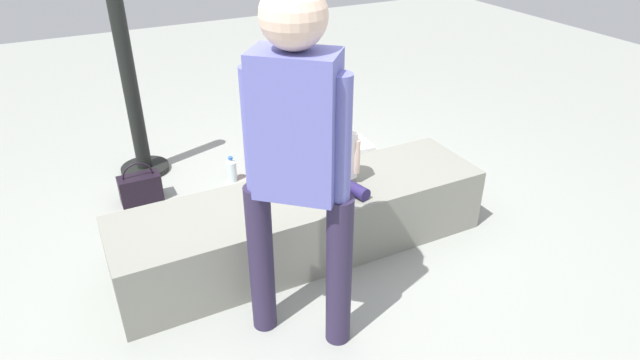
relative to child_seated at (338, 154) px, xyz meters
name	(u,v)px	position (x,y,z in m)	size (l,w,h in m)	color
ground_plane	(305,250)	(-0.21, 0.01, -0.62)	(12.00, 12.00, 0.00)	gray
concrete_ledge	(305,222)	(-0.21, 0.01, -0.42)	(2.21, 0.57, 0.40)	gray
child_seated	(338,154)	(0.00, 0.00, 0.00)	(0.29, 0.34, 0.48)	navy
adult_standing	(297,150)	(-0.52, -0.58, 0.40)	(0.41, 0.38, 1.69)	#2C2340
cake_plate	(292,187)	(-0.26, 0.07, -0.19)	(0.22, 0.22, 0.07)	white
gift_bag	(290,149)	(0.16, 1.04, -0.46)	(0.24, 0.10, 0.35)	#B259BF
railing_post	(134,109)	(-0.88, 1.49, -0.11)	(0.36, 0.36, 1.31)	black
water_bottle_near_gift	(232,170)	(-0.33, 1.04, -0.53)	(0.08, 0.08, 0.20)	silver
party_cup_red	(251,171)	(-0.18, 1.01, -0.56)	(0.07, 0.07, 0.12)	red
cake_box_white	(351,150)	(0.67, 0.97, -0.56)	(0.29, 0.28, 0.12)	white
handbag_black_leather	(140,188)	(-0.99, 1.05, -0.51)	(0.28, 0.13, 0.30)	black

